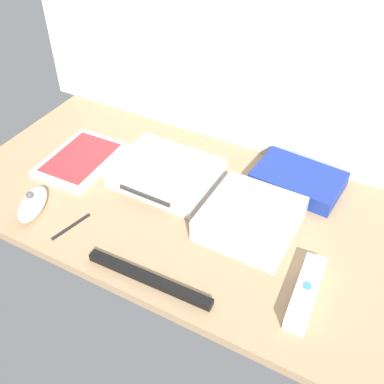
{
  "coord_description": "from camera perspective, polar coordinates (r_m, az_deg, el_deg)",
  "views": [
    {
      "loc": [
        32.88,
        -60.47,
        64.81
      ],
      "look_at": [
        0.0,
        0.0,
        4.0
      ],
      "focal_mm": 43.45,
      "sensor_mm": 36.0,
      "label": 1
    }
  ],
  "objects": [
    {
      "name": "ground_plane",
      "position": [
        0.95,
        0.0,
        -2.25
      ],
      "size": [
        100.0,
        48.0,
        2.0
      ],
      "primitive_type": "cube",
      "color": "#9E7F5B",
      "rests_on": "ground"
    },
    {
      "name": "game_case",
      "position": [
        1.08,
        -13.47,
        3.9
      ],
      "size": [
        14.19,
        19.42,
        1.56
      ],
      "rotation": [
        0.0,
        0.0,
        0.03
      ],
      "color": "white",
      "rests_on": "ground_plane"
    },
    {
      "name": "remote_wand",
      "position": [
        0.81,
        13.8,
        -11.87
      ],
      "size": [
        4.6,
        15.01,
        3.4
      ],
      "rotation": [
        0.0,
        0.0,
        0.07
      ],
      "color": "white",
      "rests_on": "ground_plane"
    },
    {
      "name": "stylus_pen",
      "position": [
        0.93,
        -14.65,
        -4.02
      ],
      "size": [
        2.71,
        8.93,
        0.7
      ],
      "primitive_type": "cylinder",
      "rotation": [
        0.0,
        1.57,
        1.34
      ],
      "color": "black",
      "rests_on": "ground_plane"
    },
    {
      "name": "mini_computer",
      "position": [
        0.89,
        7.06,
        -3.41
      ],
      "size": [
        17.2,
        17.2,
        5.3
      ],
      "rotation": [
        0.0,
        0.0,
        -0.01
      ],
      "color": "silver",
      "rests_on": "ground_plane"
    },
    {
      "name": "back_wall",
      "position": [
        0.97,
        7.48,
        21.35
      ],
      "size": [
        110.0,
        1.2,
        64.0
      ],
      "primitive_type": "cube",
      "color": "silver",
      "rests_on": "ground"
    },
    {
      "name": "network_router",
      "position": [
        1.01,
        12.89,
        1.47
      ],
      "size": [
        18.85,
        13.35,
        3.4
      ],
      "rotation": [
        0.0,
        0.0,
        -0.08
      ],
      "color": "navy",
      "rests_on": "ground_plane"
    },
    {
      "name": "remote_classic_pad",
      "position": [
        0.97,
        -3.89,
        3.76
      ],
      "size": [
        14.42,
        8.03,
        2.4
      ],
      "rotation": [
        0.0,
        0.0,
        0.0
      ],
      "color": "white",
      "rests_on": "game_console"
    },
    {
      "name": "remote_nunchuk",
      "position": [
        0.97,
        -18.99,
        -1.41
      ],
      "size": [
        7.54,
        10.9,
        5.1
      ],
      "rotation": [
        0.0,
        0.0,
        0.35
      ],
      "color": "white",
      "rests_on": "ground_plane"
    },
    {
      "name": "sensor_bar",
      "position": [
        0.82,
        -5.31,
        -10.56
      ],
      "size": [
        24.04,
        2.38,
        1.4
      ],
      "primitive_type": "cube",
      "rotation": [
        0.0,
        0.0,
        0.02
      ],
      "color": "black",
      "rests_on": "ground_plane"
    },
    {
      "name": "game_console",
      "position": [
        0.99,
        -3.23,
        2.31
      ],
      "size": [
        21.2,
        16.7,
        4.4
      ],
      "rotation": [
        0.0,
        0.0,
        -0.01
      ],
      "color": "white",
      "rests_on": "ground_plane"
    }
  ]
}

